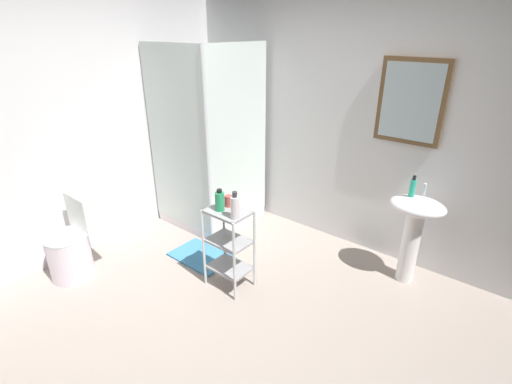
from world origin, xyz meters
TOP-DOWN VIEW (x-y plane):
  - ground_plane at (0.00, 0.00)m, footprint 4.20×4.20m
  - wall_back at (0.01, 1.85)m, footprint 4.20×0.14m
  - wall_left at (-1.85, 0.00)m, footprint 0.10×4.20m
  - shower_stall at (-1.23, 1.19)m, footprint 0.92×0.92m
  - pedestal_sink at (0.93, 1.52)m, footprint 0.46×0.37m
  - sink_faucet at (0.93, 1.64)m, footprint 0.03×0.03m
  - toilet at (-1.48, -0.32)m, footprint 0.37×0.49m
  - storage_cart at (-0.26, 0.45)m, footprint 0.38×0.28m
  - hand_soap_bottle at (0.86, 1.54)m, footprint 0.05×0.05m
  - body_wash_bottle_green at (-0.32, 0.42)m, footprint 0.08×0.08m
  - lotion_bottle_white at (-0.12, 0.39)m, footprint 0.07×0.07m
  - rinse_cup at (-0.32, 0.52)m, footprint 0.07×0.07m
  - bath_mat at (-0.78, 0.58)m, footprint 0.60×0.40m

SIDE VIEW (x-z plane):
  - ground_plane at x=0.00m, z-range -0.02..0.00m
  - bath_mat at x=-0.78m, z-range 0.00..0.02m
  - toilet at x=-1.48m, z-range -0.07..0.69m
  - storage_cart at x=-0.26m, z-range 0.07..0.81m
  - shower_stall at x=-1.23m, z-range -0.54..1.46m
  - pedestal_sink at x=0.93m, z-range 0.17..0.98m
  - rinse_cup at x=-0.32m, z-range 0.74..0.84m
  - body_wash_bottle_green at x=-0.32m, z-range 0.73..0.92m
  - lotion_bottle_white at x=-0.12m, z-range 0.73..0.96m
  - sink_faucet at x=0.93m, z-range 0.81..0.91m
  - hand_soap_bottle at x=0.86m, z-range 0.80..0.98m
  - wall_left at x=-1.85m, z-range 0.00..2.50m
  - wall_back at x=0.01m, z-range 0.00..2.50m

